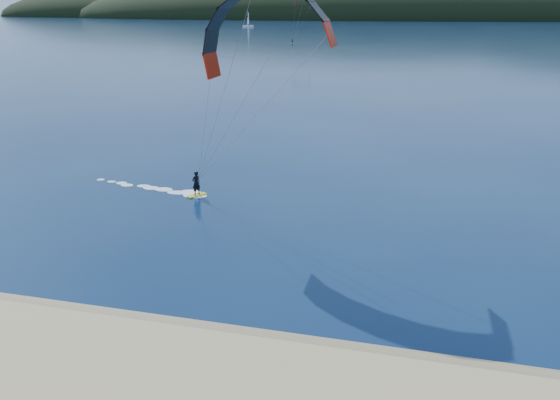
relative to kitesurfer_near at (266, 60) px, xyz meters
name	(u,v)px	position (x,y,z in m)	size (l,w,h in m)	color
ground	(115,397)	(-1.16, -18.44, -11.13)	(1800.00, 1800.00, 0.00)	#081A3D
wet_sand	(165,332)	(-1.16, -13.94, -11.08)	(220.00, 2.50, 0.10)	#8A7150
headland	(413,18)	(-0.53, 726.84, -11.13)	(1200.00, 310.00, 140.00)	black
kitesurfer_near	(266,60)	(0.00, 0.00, 0.00)	(22.49, 7.80, 14.63)	yellow
kitesurfer_far	(302,6)	(-36.44, 188.93, 3.43)	(9.55, 6.55, 17.06)	yellow
sailboat	(248,26)	(-116.07, 375.17, -10.26)	(8.39, 5.60, 11.72)	white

